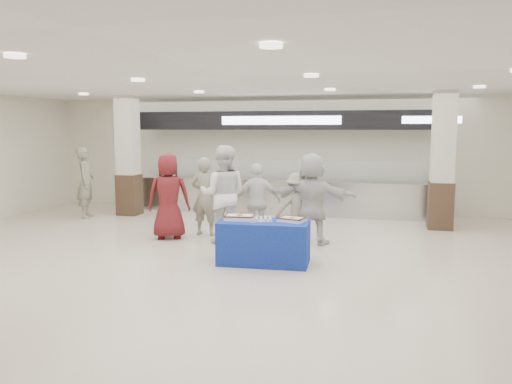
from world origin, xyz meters
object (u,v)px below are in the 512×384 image
(soldier_a, at_px, (205,196))
(soldier_bg, at_px, (86,182))
(chef_short, at_px, (258,202))
(soldier_b, at_px, (297,208))
(chef_tall, at_px, (223,195))
(sheet_cake_left, at_px, (240,217))
(sheet_cake_right, at_px, (292,219))
(civilian_white, at_px, (312,198))
(civilian_maroon, at_px, (169,196))
(display_table, at_px, (264,242))
(cupcake_tray, at_px, (261,220))

(soldier_a, relative_size, soldier_bg, 0.92)
(soldier_bg, bearing_deg, chef_short, -126.22)
(soldier_a, relative_size, soldier_b, 1.19)
(chef_tall, bearing_deg, soldier_bg, -33.08)
(sheet_cake_left, distance_m, sheet_cake_right, 0.92)
(soldier_a, relative_size, civilian_white, 0.92)
(chef_tall, relative_size, soldier_bg, 1.07)
(soldier_a, bearing_deg, sheet_cake_left, 128.27)
(civilian_maroon, distance_m, soldier_b, 2.73)
(soldier_a, height_order, chef_short, soldier_a)
(display_table, height_order, cupcake_tray, cupcake_tray)
(soldier_a, distance_m, soldier_b, 2.09)
(chef_short, bearing_deg, soldier_b, 160.21)
(display_table, relative_size, civilian_white, 0.83)
(chef_tall, height_order, soldier_bg, chef_tall)
(sheet_cake_right, height_order, cupcake_tray, sheet_cake_right)
(civilian_maroon, bearing_deg, soldier_a, -158.57)
(civilian_white, bearing_deg, chef_tall, 14.45)
(sheet_cake_right, height_order, chef_tall, chef_tall)
(civilian_white, bearing_deg, display_table, 74.16)
(soldier_a, xyz_separation_m, soldier_b, (2.08, -0.19, -0.14))
(chef_tall, bearing_deg, sheet_cake_right, 132.41)
(display_table, bearing_deg, cupcake_tray, -142.59)
(sheet_cake_left, bearing_deg, chef_tall, 118.54)
(display_table, height_order, soldier_bg, soldier_bg)
(soldier_b, bearing_deg, chef_tall, -3.51)
(chef_short, xyz_separation_m, soldier_bg, (-5.00, 1.44, 0.12))
(soldier_a, bearing_deg, soldier_bg, -15.30)
(civilian_white, bearing_deg, soldier_b, -13.28)
(cupcake_tray, distance_m, chef_tall, 1.80)
(chef_tall, distance_m, chef_short, 0.79)
(display_table, distance_m, soldier_b, 1.83)
(sheet_cake_left, height_order, chef_tall, chef_tall)
(cupcake_tray, bearing_deg, sheet_cake_right, 11.47)
(soldier_b, xyz_separation_m, soldier_bg, (-5.85, 1.48, 0.21))
(display_table, bearing_deg, soldier_bg, 146.76)
(sheet_cake_right, bearing_deg, sheet_cake_left, -177.01)
(civilian_maroon, xyz_separation_m, soldier_b, (2.70, 0.33, -0.19))
(display_table, relative_size, sheet_cake_left, 2.83)
(display_table, xyz_separation_m, chef_short, (-0.56, 1.82, 0.43))
(display_table, relative_size, cupcake_tray, 3.42)
(display_table, xyz_separation_m, civilian_maroon, (-2.41, 1.44, 0.54))
(sheet_cake_right, xyz_separation_m, chef_tall, (-1.65, 1.28, 0.21))
(sheet_cake_left, xyz_separation_m, sheet_cake_right, (0.92, 0.05, -0.01))
(soldier_b, height_order, civilian_white, civilian_white)
(soldier_a, distance_m, chef_short, 1.24)
(chef_short, xyz_separation_m, civilian_white, (1.17, -0.14, 0.13))
(sheet_cake_right, bearing_deg, display_table, -171.96)
(civilian_maroon, relative_size, soldier_a, 1.06)
(display_table, distance_m, soldier_a, 2.70)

